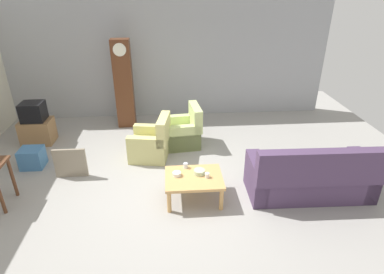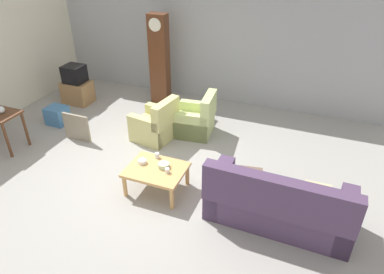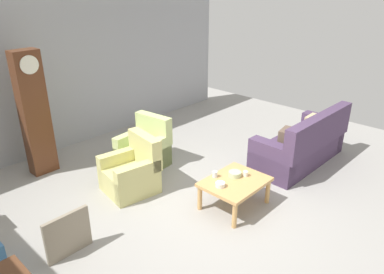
% 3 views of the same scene
% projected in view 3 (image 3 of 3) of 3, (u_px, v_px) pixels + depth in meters
% --- Properties ---
extents(ground_plane, '(10.40, 10.40, 0.00)m').
position_uv_depth(ground_plane, '(202.00, 207.00, 5.53)').
color(ground_plane, '#999691').
extents(garage_door_wall, '(8.40, 0.16, 3.20)m').
position_uv_depth(garage_door_wall, '(68.00, 68.00, 7.15)').
color(garage_door_wall, '#9EA0A5').
rests_on(garage_door_wall, ground_plane).
extents(couch_floral, '(2.12, 0.93, 1.04)m').
position_uv_depth(couch_floral, '(302.00, 146.00, 6.73)').
color(couch_floral, '#4C3856').
rests_on(couch_floral, ground_plane).
extents(armchair_olive_near, '(0.90, 0.88, 0.92)m').
position_uv_depth(armchair_olive_near, '(132.00, 173.00, 5.86)').
color(armchair_olive_near, '#CCC67A').
rests_on(armchair_olive_near, ground_plane).
extents(armchair_olive_far, '(0.87, 0.84, 0.92)m').
position_uv_depth(armchair_olive_far, '(145.00, 150.00, 6.66)').
color(armchair_olive_far, '#C3D486').
rests_on(armchair_olive_far, ground_plane).
extents(coffee_table_wood, '(0.96, 0.76, 0.44)m').
position_uv_depth(coffee_table_wood, '(235.00, 184.00, 5.40)').
color(coffee_table_wood, tan).
rests_on(coffee_table_wood, ground_plane).
extents(grandfather_clock, '(0.44, 0.30, 2.18)m').
position_uv_depth(grandfather_clock, '(34.00, 114.00, 6.14)').
color(grandfather_clock, '#562D19').
rests_on(grandfather_clock, ground_plane).
extents(framed_picture_leaning, '(0.60, 0.05, 0.59)m').
position_uv_depth(framed_picture_leaning, '(68.00, 235.00, 4.46)').
color(framed_picture_leaning, gray).
rests_on(framed_picture_leaning, ground_plane).
extents(cup_white_porcelain, '(0.08, 0.08, 0.08)m').
position_uv_depth(cup_white_porcelain, '(246.00, 174.00, 5.49)').
color(cup_white_porcelain, white).
rests_on(cup_white_porcelain, coffee_table_wood).
extents(cup_blue_rimmed, '(0.08, 0.08, 0.09)m').
position_uv_depth(cup_blue_rimmed, '(215.00, 174.00, 5.46)').
color(cup_blue_rimmed, silver).
rests_on(cup_blue_rimmed, coffee_table_wood).
extents(bowl_white_stacked, '(0.14, 0.14, 0.06)m').
position_uv_depth(bowl_white_stacked, '(220.00, 185.00, 5.21)').
color(bowl_white_stacked, white).
rests_on(bowl_white_stacked, coffee_table_wood).
extents(bowl_shallow_green, '(0.19, 0.19, 0.08)m').
position_uv_depth(bowl_shallow_green, '(235.00, 174.00, 5.48)').
color(bowl_shallow_green, '#B2C69E').
rests_on(bowl_shallow_green, coffee_table_wood).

